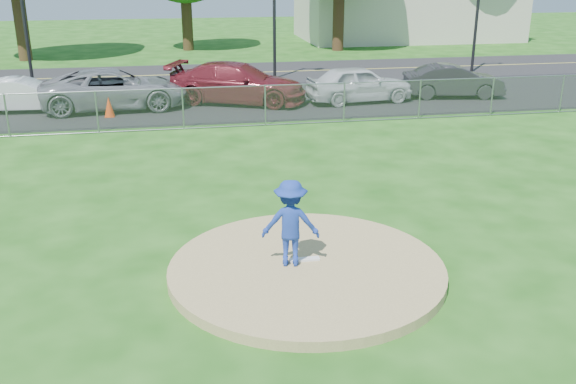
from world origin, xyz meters
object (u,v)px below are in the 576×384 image
at_px(traffic_signal_right, 482,9).
at_px(pitcher, 291,223).
at_px(parked_car_white, 23,95).
at_px(parked_car_gray, 114,89).
at_px(commercial_building, 406,10).
at_px(parked_car_pearl, 359,84).
at_px(parked_car_charcoal, 453,81).
at_px(traffic_cone, 109,107).
at_px(traffic_signal_left, 29,15).
at_px(parked_car_darkred, 238,83).

bearing_deg(traffic_signal_right, pitcher, -123.58).
bearing_deg(traffic_signal_right, parked_car_white, -165.44).
relative_size(traffic_signal_right, parked_car_gray, 0.95).
distance_m(commercial_building, parked_car_pearl, 24.84).
bearing_deg(commercial_building, parked_car_charcoal, -104.97).
relative_size(commercial_building, parked_car_pearl, 3.58).
height_order(commercial_building, parked_car_white, commercial_building).
relative_size(traffic_cone, parked_car_gray, 0.13).
height_order(parked_car_gray, parked_car_pearl, parked_car_gray).
bearing_deg(traffic_cone, pitcher, -72.65).
relative_size(parked_car_gray, parked_car_charcoal, 1.35).
bearing_deg(parked_car_white, traffic_signal_right, -72.02).
height_order(traffic_signal_left, parked_car_pearl, traffic_signal_left).
bearing_deg(traffic_signal_left, parked_car_charcoal, -18.53).
relative_size(traffic_signal_right, parked_car_darkred, 0.95).
bearing_deg(pitcher, parked_car_darkred, -81.04).
height_order(traffic_signal_right, pitcher, traffic_signal_right).
xyz_separation_m(traffic_signal_left, parked_car_gray, (4.10, -6.04, -2.54)).
relative_size(traffic_signal_right, parked_car_white, 1.38).
bearing_deg(parked_car_charcoal, parked_car_white, 97.49).
xyz_separation_m(traffic_signal_left, traffic_cone, (3.96, -7.48, -2.96)).
relative_size(traffic_signal_right, parked_car_charcoal, 1.29).
xyz_separation_m(traffic_signal_left, parked_car_darkred, (9.20, -5.80, -2.50)).
bearing_deg(parked_car_darkred, traffic_signal_right, -44.93).
bearing_deg(traffic_signal_right, traffic_signal_left, 180.00).
bearing_deg(traffic_signal_right, commercial_building, 83.71).
bearing_deg(traffic_cone, parked_car_darkred, 17.75).
bearing_deg(pitcher, parked_car_white, -52.03).
bearing_deg(traffic_signal_left, pitcher, -68.87).
bearing_deg(traffic_cone, traffic_signal_left, 117.89).
xyz_separation_m(pitcher, traffic_cone, (-4.50, 14.42, -0.66)).
bearing_deg(commercial_building, parked_car_pearl, -114.75).
bearing_deg(parked_car_darkred, parked_car_gray, 114.99).
relative_size(traffic_signal_left, parked_car_pearl, 1.22).
relative_size(parked_car_white, parked_car_charcoal, 0.93).
xyz_separation_m(commercial_building, traffic_signal_right, (-1.76, -16.00, 1.20)).
distance_m(commercial_building, traffic_cone, 31.42).
distance_m(pitcher, parked_car_pearl, 16.47).
distance_m(traffic_signal_left, parked_car_pearl, 16.00).
xyz_separation_m(commercial_building, parked_car_white, (-24.26, -21.84, -1.48)).
distance_m(parked_car_darkred, parked_car_charcoal, 9.61).
height_order(parked_car_darkred, parked_car_pearl, parked_car_darkred).
distance_m(parked_car_white, parked_car_pearl, 13.89).
bearing_deg(traffic_cone, parked_car_gray, 84.30).
bearing_deg(traffic_signal_right, traffic_cone, -158.56).
distance_m(traffic_cone, parked_car_darkred, 5.53).
bearing_deg(parked_car_white, parked_car_darkred, -86.29).
relative_size(pitcher, parked_car_white, 0.42).
bearing_deg(parked_car_white, commercial_building, -44.58).
xyz_separation_m(traffic_signal_left, parked_car_charcoal, (18.80, -6.30, -2.63)).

